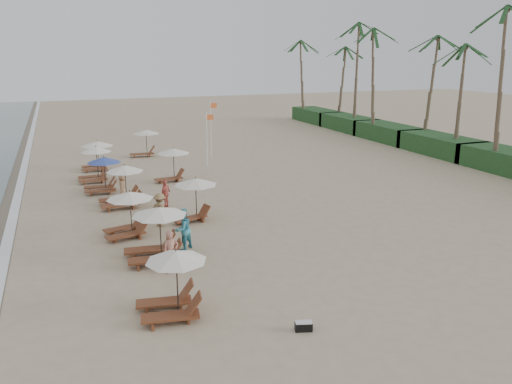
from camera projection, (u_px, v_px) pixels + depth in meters
name	position (u px, v px, depth m)	size (l,w,h in m)	color
ground	(271.00, 245.00, 23.13)	(160.00, 160.00, 0.00)	tan
foam_line	(14.00, 211.00, 28.18)	(0.50, 140.00, 0.02)	white
shrub_hedge	(441.00, 145.00, 43.67)	(3.20, 53.00, 1.60)	#193D1C
palm_row	(443.00, 34.00, 42.03)	(7.00, 52.00, 12.30)	brown
lounger_station_0	(170.00, 286.00, 16.73)	(2.45, 2.03, 2.25)	brown
lounger_station_1	(154.00, 236.00, 21.23)	(2.75, 2.31, 2.30)	brown
lounger_station_2	(127.00, 213.00, 24.06)	(2.51, 2.22, 2.17)	brown
lounger_station_3	(121.00, 189.00, 28.74)	(2.63, 2.10, 2.37)	brown
lounger_station_4	(101.00, 175.00, 31.64)	(2.45, 2.10, 2.24)	brown
lounger_station_5	(94.00, 165.00, 34.29)	(2.39, 2.03, 2.38)	brown
lounger_station_6	(96.00, 154.00, 37.63)	(2.48, 2.35, 2.16)	brown
inland_station_0	(193.00, 194.00, 26.16)	(2.62, 2.24, 2.22)	brown
inland_station_1	(171.00, 161.00, 34.34)	(2.63, 2.24, 2.22)	brown
inland_station_2	(144.00, 140.00, 42.64)	(2.73, 2.24, 2.22)	brown
beachgoer_near	(171.00, 252.00, 20.02)	(0.64, 0.42, 1.75)	#AE6F5E
beachgoer_mid_a	(183.00, 229.00, 22.44)	(0.92, 0.71, 1.89)	teal
beachgoer_mid_b	(160.00, 210.00, 25.48)	(1.11, 0.64, 1.72)	olive
beachgoer_far_a	(165.00, 194.00, 28.60)	(0.95, 0.40, 1.62)	#CB5F51
beachgoer_far_b	(122.00, 186.00, 30.45)	(0.74, 0.48, 1.51)	#A27B58
duffel_bag	(304.00, 326.00, 16.02)	(0.60, 0.42, 0.30)	black
flag_pole_near	(207.00, 137.00, 38.44)	(0.60, 0.08, 4.18)	silver
flag_pole_far	(211.00, 127.00, 41.50)	(0.60, 0.08, 4.73)	silver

